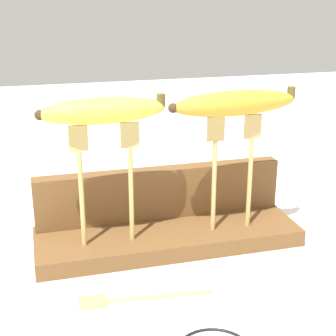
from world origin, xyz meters
The scene contains 8 objects.
ground_plane centered at (0.00, 0.00, 0.00)m, with size 3.00×3.00×0.00m, color silver.
wooden_board centered at (0.00, 0.00, 0.01)m, with size 0.40×0.13×0.03m, color brown.
board_backstop centered at (0.00, 0.05, 0.07)m, with size 0.40×0.03×0.08m, color brown.
fork_stand_left centered at (-0.10, -0.02, 0.13)m, with size 0.10×0.01×0.18m.
fork_stand_right centered at (0.10, -0.02, 0.13)m, with size 0.08×0.01×0.18m.
banana_raised_left centered at (-0.10, -0.02, 0.22)m, with size 0.18×0.05×0.04m.
banana_raised_right centered at (0.10, -0.02, 0.22)m, with size 0.20×0.06×0.04m.
fork_fallen_near centered at (-0.09, -0.13, 0.00)m, with size 0.17×0.03×0.01m.
Camera 1 is at (-0.19, -0.69, 0.38)m, focal length 54.90 mm.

